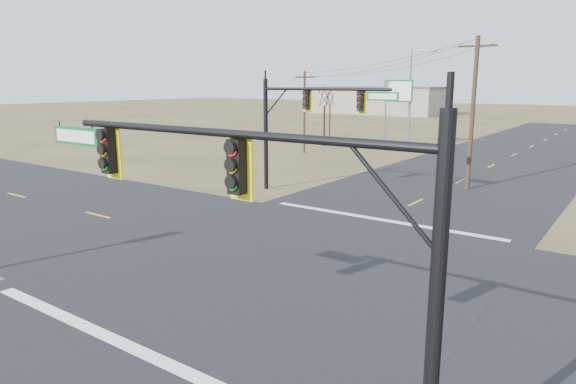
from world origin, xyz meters
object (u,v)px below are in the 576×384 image
Objects in this scene: mast_arm_far at (307,111)px; bare_tree_a at (325,96)px; streetlight_c at (412,92)px; mast_arm_near at (237,189)px; bare_tree_b at (330,97)px; utility_pole_far at (304,110)px; highway_sign at (398,100)px; utility_pole_near at (473,112)px.

bare_tree_a is at bearing 111.09° from mast_arm_far.
streetlight_c is at bearing 41.73° from bare_tree_a.
bare_tree_b is (-26.99, 48.51, 0.30)m from mast_arm_near.
utility_pole_far reaches higher than highway_sign.
bare_tree_a is at bearing -62.15° from bare_tree_b.
utility_pole_near is at bearing 35.77° from mast_arm_far.
mast_arm_near is 1.71× the size of bare_tree_b.
streetlight_c is (-12.28, 20.35, 0.79)m from utility_pole_near.
mast_arm_near is 1.17× the size of mast_arm_far.
utility_pole_far reaches higher than mast_arm_far.
mast_arm_near is 1.11× the size of utility_pole_near.
utility_pole_near is at bearing -40.80° from highway_sign.
bare_tree_b is (-11.97, 3.24, -0.80)m from streetlight_c.
streetlight_c is 1.51× the size of bare_tree_a.
streetlight_c is (5.72, 11.88, 1.58)m from utility_pole_far.
utility_pole_far reaches higher than bare_tree_a.
mast_arm_far is 1.15× the size of utility_pole_far.
bare_tree_a is (-6.01, -4.91, 0.47)m from highway_sign.
utility_pole_far is at bearing 122.45° from mast_arm_near.
mast_arm_far is 1.46× the size of bare_tree_b.
mast_arm_far is at bearing -55.83° from utility_pole_far.
mast_arm_far is at bearing -136.20° from utility_pole_near.
highway_sign is 7.78m from bare_tree_a.
mast_arm_far is 1.33× the size of bare_tree_a.
streetlight_c is at bearing 64.30° from utility_pole_far.
streetlight_c reaches higher than utility_pole_near.
utility_pole_near is (-2.74, 24.92, 0.31)m from mast_arm_near.
streetlight_c is at bearing 68.19° from highway_sign.
highway_sign is 1.14× the size of bare_tree_b.
utility_pole_near is at bearing -36.28° from bare_tree_a.
utility_pole_far is (-20.73, 33.39, -0.48)m from mast_arm_near.
utility_pole_near reaches higher than bare_tree_a.
bare_tree_b is at bearing 110.70° from mast_arm_far.
streetlight_c is at bearing 92.01° from mast_arm_far.
bare_tree_a is at bearing 120.00° from mast_arm_near.
utility_pole_far is 5.93m from bare_tree_a.
bare_tree_b is at bearing 171.94° from highway_sign.
highway_sign reaches higher than mast_arm_near.
utility_pole_far is at bearing -67.53° from bare_tree_b.
mast_arm_near is 1.03× the size of streetlight_c.
utility_pole_near is at bearing -25.21° from utility_pole_far.
bare_tree_b is (-6.25, 15.12, 0.78)m from utility_pole_far.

